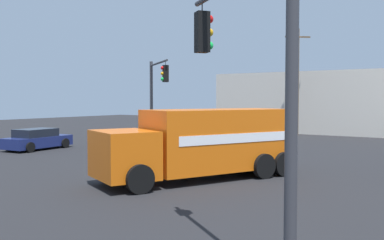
% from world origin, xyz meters
% --- Properties ---
extents(ground_plane, '(100.00, 100.00, 0.00)m').
position_xyz_m(ground_plane, '(0.00, 0.00, 0.00)').
color(ground_plane, black).
extents(delivery_truck, '(5.69, 8.31, 2.76)m').
position_xyz_m(delivery_truck, '(1.31, 0.16, 1.45)').
color(delivery_truck, orange).
rests_on(delivery_truck, ground).
extents(traffic_light_primary, '(3.52, 2.66, 5.73)m').
position_xyz_m(traffic_light_primary, '(7.00, -7.16, 3.78)').
color(traffic_light_primary, '#38383D').
rests_on(traffic_light_primary, ground).
extents(traffic_light_secondary, '(3.33, 2.68, 5.57)m').
position_xyz_m(traffic_light_secondary, '(-6.18, 6.56, 3.67)').
color(traffic_light_secondary, '#38383D').
rests_on(traffic_light_secondary, ground).
extents(sedan_navy, '(2.37, 4.46, 1.31)m').
position_xyz_m(sedan_navy, '(-12.77, 2.85, 0.63)').
color(sedan_navy, navy).
rests_on(sedan_navy, ground).
extents(utility_pole, '(1.77, 1.50, 9.19)m').
position_xyz_m(utility_pole, '(-2.88, 21.87, 4.74)').
color(utility_pole, brown).
rests_on(utility_pole, ground).
extents(building_backdrop, '(23.53, 6.00, 5.66)m').
position_xyz_m(building_backdrop, '(-0.23, 26.55, 2.83)').
color(building_backdrop, beige).
rests_on(building_backdrop, ground).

